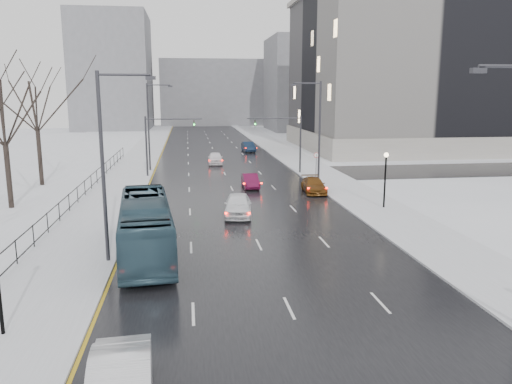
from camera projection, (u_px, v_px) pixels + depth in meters
name	position (u px, v px, depth m)	size (l,w,h in m)	color
road	(218.00, 161.00, 66.59)	(16.00, 150.00, 0.04)	black
cross_road	(225.00, 175.00, 54.93)	(130.00, 10.00, 0.04)	black
sidewalk_left	(138.00, 162.00, 65.17)	(5.00, 150.00, 0.16)	silver
sidewalk_right	(295.00, 159.00, 67.98)	(5.00, 150.00, 0.16)	silver
park_strip	(63.00, 163.00, 63.91)	(14.00, 150.00, 0.12)	white
tree_park_d	(12.00, 209.00, 38.95)	(8.75, 8.75, 12.50)	black
tree_park_e	(42.00, 186.00, 48.61)	(9.45, 9.45, 13.50)	black
iron_fence	(63.00, 207.00, 35.53)	(0.06, 70.00, 1.30)	black
streetlight_r_mid	(317.00, 128.00, 47.16)	(2.95, 0.25, 10.00)	#2D2D33
streetlight_l_near	(107.00, 158.00, 25.54)	(2.95, 0.25, 10.00)	#2D2D33
streetlight_l_far	(150.00, 123.00, 56.63)	(2.95, 0.25, 10.00)	#2D2D33
lamppost_r_mid	(385.00, 172.00, 38.34)	(0.36, 0.36, 4.28)	black
mast_signal_right	(291.00, 137.00, 55.11)	(6.10, 0.33, 6.50)	#2D2D33
mast_signal_left	(156.00, 139.00, 53.15)	(6.10, 0.33, 6.50)	#2D2D33
no_uturn_sign	(316.00, 158.00, 51.83)	(0.60, 0.06, 2.70)	#2D2D33
civic_building	(429.00, 79.00, 80.75)	(41.00, 31.00, 24.80)	gray
bldg_far_right	(318.00, 84.00, 121.64)	(24.00, 20.00, 22.00)	slate
bldg_far_left	(113.00, 72.00, 124.08)	(18.00, 22.00, 28.00)	slate
bldg_far_center	(214.00, 93.00, 143.11)	(30.00, 18.00, 18.00)	slate
bus	(146.00, 227.00, 27.63)	(2.67, 11.41, 3.18)	#2E4A59
sedan_center_near	(238.00, 205.00, 36.50)	(1.94, 4.82, 1.64)	white
sedan_right_near	(250.00, 181.00, 47.43)	(1.41, 4.04, 1.33)	#590F32
sedan_right_far	(314.00, 185.00, 45.16)	(1.87, 4.60, 1.33)	brown
sedan_center_far	(215.00, 158.00, 63.20)	(1.81, 4.50, 1.53)	white
sedan_right_distant	(248.00, 147.00, 76.76)	(1.58, 4.53, 1.49)	#15263F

